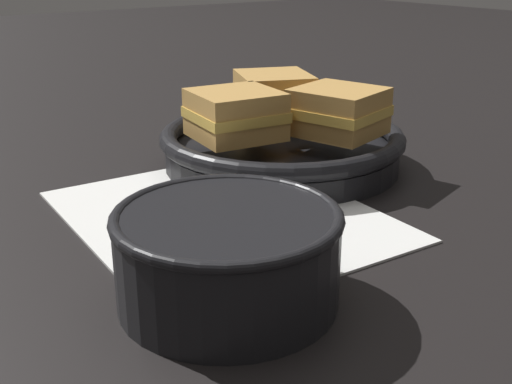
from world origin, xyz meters
TOP-DOWN VIEW (x-y plane):
  - ground_plane at (0.00, 0.00)m, footprint 4.00×4.00m
  - napkin at (-0.04, 0.00)m, footprint 0.29×0.25m
  - soup_bowl at (0.08, -0.07)m, footprint 0.15×0.15m
  - spoon at (-0.00, 0.03)m, footprint 0.15×0.07m
  - skillet at (-0.12, 0.13)m, footprint 0.25×0.25m
  - sandwich_near_left at (-0.17, 0.15)m, footprint 0.11×0.10m
  - sandwich_near_right at (-0.11, 0.07)m, footprint 0.09×0.09m
  - sandwich_far_left at (-0.07, 0.16)m, footprint 0.10×0.10m

SIDE VIEW (x-z plane):
  - ground_plane at x=0.00m, z-range 0.00..0.00m
  - napkin at x=-0.04m, z-range 0.00..0.00m
  - spoon at x=0.00m, z-range 0.00..0.01m
  - skillet at x=-0.12m, z-range 0.00..0.04m
  - soup_bowl at x=0.08m, z-range 0.00..0.07m
  - sandwich_near_left at x=-0.17m, z-range 0.04..0.09m
  - sandwich_near_right at x=-0.11m, z-range 0.04..0.09m
  - sandwich_far_left at x=-0.07m, z-range 0.04..0.09m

